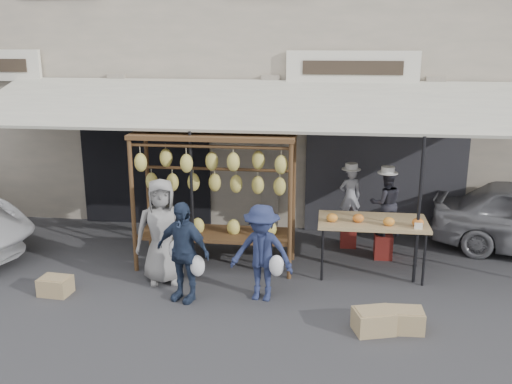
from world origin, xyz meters
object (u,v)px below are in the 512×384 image
produce_table (373,223)px  customer_left (162,231)px  vendor_left (350,197)px  crate_near_a (374,321)px  banana_rack (214,175)px  crate_near_b (404,320)px  crate_far (55,286)px  customer_mid (183,251)px  customer_right (262,253)px  vendor_right (386,203)px

produce_table → customer_left: customer_left is taller
vendor_left → crate_near_a: 3.21m
banana_rack → produce_table: banana_rack is taller
crate_near_b → crate_far: (-5.00, 0.43, -0.01)m
vendor_left → customer_mid: (-2.43, -2.48, -0.20)m
vendor_left → crate_near_a: (0.24, -3.10, -0.79)m
crate_near_b → crate_far: 5.02m
produce_table → crate_near_a: produce_table is taller
produce_table → customer_mid: bearing=-155.4°
banana_rack → customer_right: 1.67m
vendor_right → banana_rack: bearing=3.6°
produce_table → customer_right: customer_right is taller
crate_near_a → customer_left: bearing=159.3°
customer_mid → vendor_right: bearing=53.4°
customer_mid → crate_near_b: (3.07, -0.53, -0.60)m
banana_rack → vendor_right: (2.79, 0.72, -0.58)m
customer_mid → customer_right: bearing=27.4°
customer_left → crate_near_b: customer_left is taller
produce_table → vendor_right: 0.79m
banana_rack → customer_right: size_ratio=1.82×
produce_table → customer_mid: (-2.75, -1.26, -0.13)m
produce_table → vendor_right: size_ratio=1.52×
crate_near_b → customer_mid: bearing=170.3°
produce_table → vendor_left: bearing=104.6°
customer_left → crate_near_b: bearing=-32.0°
vendor_left → crate_far: (-4.36, -2.57, -0.80)m
customer_left → vendor_right: bearing=7.4°
produce_table → customer_left: size_ratio=1.03×
customer_mid → crate_near_b: size_ratio=3.12×
customer_left → crate_far: bearing=-171.0°
vendor_right → crate_far: size_ratio=2.53×
produce_table → crate_near_b: size_ratio=3.59×
vendor_right → customer_mid: 3.62m
customer_left → customer_right: size_ratio=1.15×
produce_table → crate_far: 4.92m
produce_table → banana_rack: bearing=179.6°
crate_near_b → produce_table: bearing=100.3°
customer_left → banana_rack: bearing=31.6°
banana_rack → customer_right: (0.90, -1.13, -0.85)m
banana_rack → crate_far: banana_rack is taller
vendor_left → crate_near_a: size_ratio=2.17×
vendor_right → customer_mid: vendor_right is taller
produce_table → vendor_left: size_ratio=1.59×
banana_rack → customer_left: banana_rack is taller
customer_mid → crate_far: bearing=-157.4°
customer_right → crate_near_b: customer_right is taller
produce_table → vendor_left: 1.27m
produce_table → vendor_right: bearing=70.5°
crate_far → customer_right: bearing=4.5°
produce_table → customer_right: (-1.63, -1.11, -0.15)m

